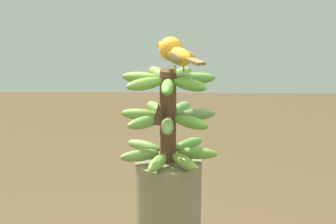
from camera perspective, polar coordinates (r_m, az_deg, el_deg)
banana_bunch at (r=1.68m, az=-0.02°, el=-0.43°), size 0.29×0.29×0.27m
perched_bird at (r=1.63m, az=0.67°, el=5.82°), size 0.21×0.13×0.09m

